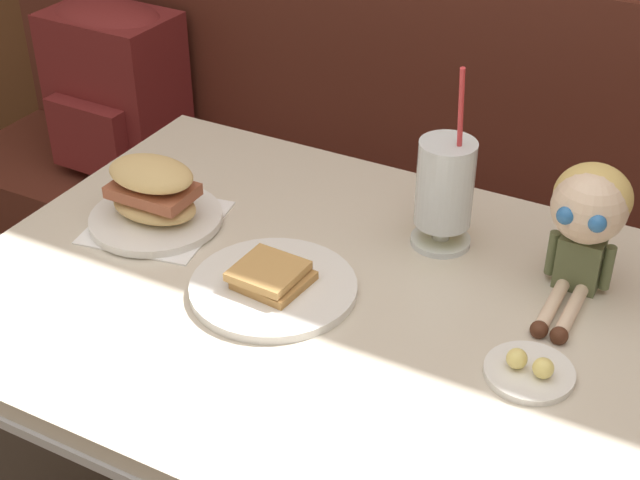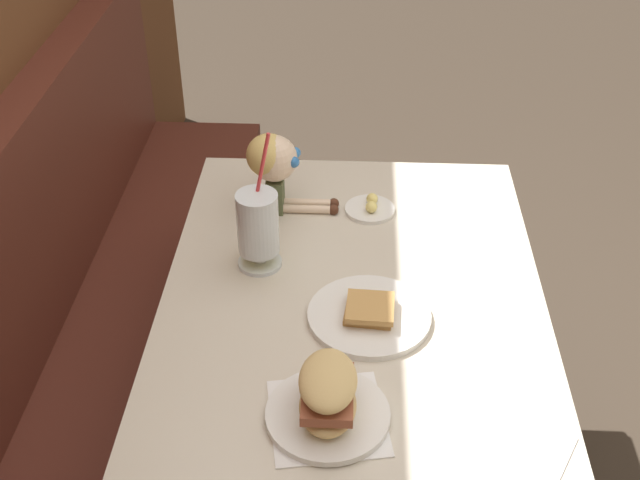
{
  "view_description": "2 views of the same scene",
  "coord_description": "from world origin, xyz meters",
  "px_view_note": "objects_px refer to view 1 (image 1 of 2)",
  "views": [
    {
      "loc": [
        0.5,
        -0.79,
        1.55
      ],
      "look_at": [
        -0.02,
        0.18,
        0.83
      ],
      "focal_mm": 51.74,
      "sensor_mm": 36.0,
      "label": 1
    },
    {
      "loc": [
        -1.32,
        0.19,
        1.83
      ],
      "look_at": [
        0.03,
        0.25,
        0.85
      ],
      "focal_mm": 45.74,
      "sensor_mm": 36.0,
      "label": 2
    }
  ],
  "objects_px": {
    "seated_doll": "(589,213)",
    "backpack": "(114,83)",
    "milkshake_glass": "(445,189)",
    "sandwich_plate": "(154,199)",
    "toast_plate": "(273,285)",
    "butter_saucer": "(529,370)"
  },
  "relations": [
    {
      "from": "seated_doll",
      "to": "backpack",
      "type": "height_order",
      "value": "seated_doll"
    },
    {
      "from": "milkshake_glass",
      "to": "sandwich_plate",
      "type": "bearing_deg",
      "value": -159.16
    },
    {
      "from": "toast_plate",
      "to": "backpack",
      "type": "height_order",
      "value": "backpack"
    },
    {
      "from": "backpack",
      "to": "milkshake_glass",
      "type": "bearing_deg",
      "value": -21.8
    },
    {
      "from": "toast_plate",
      "to": "butter_saucer",
      "type": "xyz_separation_m",
      "value": [
        0.39,
        -0.0,
        -0.0
      ]
    },
    {
      "from": "sandwich_plate",
      "to": "backpack",
      "type": "distance_m",
      "value": 0.8
    },
    {
      "from": "sandwich_plate",
      "to": "butter_saucer",
      "type": "bearing_deg",
      "value": -6.55
    },
    {
      "from": "milkshake_glass",
      "to": "butter_saucer",
      "type": "bearing_deg",
      "value": -47.52
    },
    {
      "from": "sandwich_plate",
      "to": "milkshake_glass",
      "type": "bearing_deg",
      "value": 20.84
    },
    {
      "from": "toast_plate",
      "to": "seated_doll",
      "type": "relative_size",
      "value": 1.15
    },
    {
      "from": "toast_plate",
      "to": "sandwich_plate",
      "type": "distance_m",
      "value": 0.28
    },
    {
      "from": "milkshake_glass",
      "to": "sandwich_plate",
      "type": "relative_size",
      "value": 1.36
    },
    {
      "from": "toast_plate",
      "to": "seated_doll",
      "type": "distance_m",
      "value": 0.47
    },
    {
      "from": "sandwich_plate",
      "to": "seated_doll",
      "type": "bearing_deg",
      "value": 12.99
    },
    {
      "from": "butter_saucer",
      "to": "backpack",
      "type": "height_order",
      "value": "backpack"
    },
    {
      "from": "sandwich_plate",
      "to": "backpack",
      "type": "height_order",
      "value": "sandwich_plate"
    },
    {
      "from": "milkshake_glass",
      "to": "butter_saucer",
      "type": "distance_m",
      "value": 0.34
    },
    {
      "from": "butter_saucer",
      "to": "seated_doll",
      "type": "relative_size",
      "value": 0.55
    },
    {
      "from": "toast_plate",
      "to": "butter_saucer",
      "type": "distance_m",
      "value": 0.39
    },
    {
      "from": "seated_doll",
      "to": "toast_plate",
      "type": "bearing_deg",
      "value": -150.17
    },
    {
      "from": "toast_plate",
      "to": "backpack",
      "type": "relative_size",
      "value": 0.62
    },
    {
      "from": "sandwich_plate",
      "to": "toast_plate",
      "type": "bearing_deg",
      "value": -15.22
    }
  ]
}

